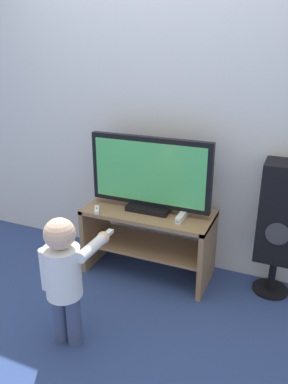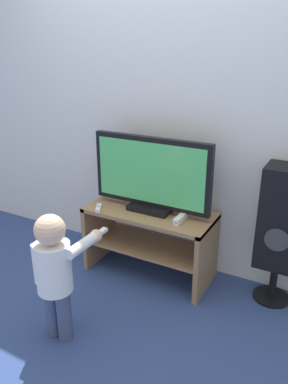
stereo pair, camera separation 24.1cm
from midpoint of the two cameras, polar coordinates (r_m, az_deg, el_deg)
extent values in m
plane|color=navy|center=(2.91, -3.51, -14.16)|extent=(16.00, 16.00, 0.00)
cube|color=silver|center=(2.87, 0.67, 13.58)|extent=(10.00, 0.06, 2.60)
cube|color=#93704C|center=(2.82, -1.74, -3.19)|extent=(0.97, 0.44, 0.03)
cube|color=#93704C|center=(2.94, -1.69, -8.11)|extent=(0.93, 0.40, 0.02)
cube|color=#93704C|center=(3.14, -9.52, -5.93)|extent=(0.04, 0.44, 0.53)
cube|color=#93704C|center=(2.79, 7.19, -9.43)|extent=(0.04, 0.44, 0.53)
cube|color=black|center=(2.82, -1.57, -2.37)|extent=(0.32, 0.20, 0.04)
cube|color=black|center=(2.72, -1.62, 3.03)|extent=(0.92, 0.05, 0.52)
cube|color=#4CBF66|center=(2.70, -1.87, 2.87)|extent=(0.85, 0.01, 0.45)
cube|color=white|center=(2.67, 3.18, -3.81)|extent=(0.04, 0.18, 0.04)
cube|color=#3F8CE5|center=(2.59, 2.48, -4.59)|extent=(0.03, 0.00, 0.01)
cube|color=white|center=(2.84, -9.63, -2.72)|extent=(0.09, 0.13, 0.02)
cylinder|color=#337FD8|center=(2.84, -9.65, -2.48)|extent=(0.01, 0.01, 0.00)
cylinder|color=#3F4C72|center=(2.45, -15.52, -17.83)|extent=(0.09, 0.09, 0.34)
cylinder|color=#3F4C72|center=(2.40, -13.65, -18.54)|extent=(0.09, 0.09, 0.34)
cylinder|color=white|center=(2.23, -15.36, -11.74)|extent=(0.21, 0.21, 0.31)
sphere|color=beige|center=(2.12, -15.99, -6.21)|extent=(0.18, 0.18, 0.18)
cylinder|color=white|center=(2.31, -17.74, -11.21)|extent=(0.06, 0.06, 0.26)
cylinder|color=white|center=(2.20, -11.07, -8.38)|extent=(0.06, 0.26, 0.06)
sphere|color=beige|center=(2.29, -9.27, -6.96)|extent=(0.08, 0.08, 0.08)
cube|color=white|center=(2.32, -8.75, -6.54)|extent=(0.03, 0.13, 0.02)
cylinder|color=black|center=(2.96, 16.42, -14.08)|extent=(0.25, 0.25, 0.02)
cylinder|color=black|center=(2.89, 16.69, -11.91)|extent=(0.05, 0.05, 0.29)
cube|color=black|center=(2.66, 17.79, -2.97)|extent=(0.28, 0.26, 0.70)
cylinder|color=#38383D|center=(2.59, 17.19, -6.20)|extent=(0.16, 0.01, 0.16)
camera|label=1|loc=(0.12, -92.58, -1.00)|focal=35.00mm
camera|label=2|loc=(0.12, 87.42, 1.00)|focal=35.00mm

